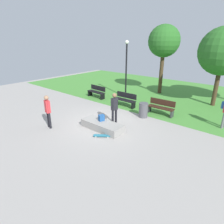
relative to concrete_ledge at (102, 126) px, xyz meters
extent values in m
plane|color=#9E9993|center=(-0.56, 0.57, -0.20)|extent=(28.00, 28.00, 0.00)
cube|color=#478C38|center=(-0.56, 8.79, -0.19)|extent=(26.60, 11.56, 0.01)
cube|color=gray|center=(0.00, 0.00, 0.00)|extent=(2.29, 0.85, 0.39)
cube|color=#1E4C8C|center=(-0.16, 0.11, 0.36)|extent=(0.27, 0.33, 0.32)
cylinder|color=black|center=(-2.11, -1.65, 0.23)|extent=(0.12, 0.12, 0.84)
cylinder|color=black|center=(-2.33, -1.60, 0.23)|extent=(0.12, 0.12, 0.84)
cube|color=red|center=(-2.22, -1.63, 0.96)|extent=(0.36, 0.26, 0.63)
cylinder|color=red|center=(-2.05, -1.66, 0.99)|extent=(0.09, 0.09, 0.58)
cylinder|color=red|center=(-2.39, -1.59, 0.99)|extent=(0.09, 0.09, 0.58)
sphere|color=#9E7556|center=(-2.22, -1.63, 1.42)|extent=(0.23, 0.23, 0.23)
cylinder|color=black|center=(0.08, 0.74, 0.23)|extent=(0.12, 0.12, 0.85)
cylinder|color=black|center=(0.12, 0.95, 0.23)|extent=(0.12, 0.12, 0.85)
cube|color=black|center=(0.10, 0.84, 0.97)|extent=(0.26, 0.35, 0.64)
cylinder|color=black|center=(0.07, 0.68, 1.00)|extent=(0.09, 0.09, 0.59)
cylinder|color=black|center=(0.13, 1.01, 1.00)|extent=(0.09, 0.09, 0.59)
sphere|color=brown|center=(0.10, 0.84, 1.43)|extent=(0.23, 0.23, 0.23)
cube|color=teal|center=(0.54, -0.61, -0.13)|extent=(0.75, 0.65, 0.02)
cylinder|color=silver|center=(0.72, -0.37, -0.17)|extent=(0.06, 0.06, 0.06)
cylinder|color=silver|center=(0.81, -0.50, -0.17)|extent=(0.06, 0.06, 0.06)
cylinder|color=silver|center=(0.27, -0.72, -0.17)|extent=(0.06, 0.06, 0.06)
cylinder|color=silver|center=(0.37, -0.84, -0.17)|extent=(0.06, 0.06, 0.06)
cube|color=black|center=(-4.26, 3.85, 0.25)|extent=(1.62, 0.54, 0.06)
cube|color=black|center=(-4.25, 4.07, 0.53)|extent=(1.60, 0.16, 0.36)
cube|color=black|center=(-3.53, 3.81, 0.03)|extent=(0.10, 0.40, 0.45)
cube|color=black|center=(-5.00, 3.90, 0.03)|extent=(0.10, 0.40, 0.45)
cube|color=#331E14|center=(1.31, 3.77, 0.25)|extent=(1.62, 0.50, 0.06)
cube|color=#331E14|center=(1.30, 3.99, 0.53)|extent=(1.60, 0.12, 0.36)
cube|color=#2D2D33|center=(2.04, 3.79, 0.03)|extent=(0.09, 0.40, 0.45)
cube|color=#2D2D33|center=(0.57, 3.74, 0.03)|extent=(0.09, 0.40, 0.45)
cube|color=black|center=(-1.29, 3.61, 0.25)|extent=(1.60, 0.44, 0.06)
cube|color=black|center=(-1.29, 3.83, 0.53)|extent=(1.60, 0.06, 0.36)
cube|color=black|center=(-0.56, 3.61, 0.03)|extent=(0.08, 0.40, 0.45)
cube|color=black|center=(-2.03, 3.61, 0.03)|extent=(0.08, 0.40, 0.45)
cylinder|color=#42301E|center=(-1.11, 8.40, 1.53)|extent=(0.31, 0.31, 3.45)
sphere|color=#286623|center=(-1.11, 8.40, 4.00)|extent=(2.49, 2.49, 2.49)
cylinder|color=#42301E|center=(3.29, 7.76, 1.15)|extent=(0.28, 0.28, 2.70)
sphere|color=#286623|center=(3.29, 7.76, 3.41)|extent=(3.03, 3.03, 3.03)
cylinder|color=black|center=(-2.59, 5.49, 1.81)|extent=(0.12, 0.12, 4.01)
sphere|color=silver|center=(-2.59, 5.49, 3.94)|extent=(0.28, 0.28, 0.28)
cylinder|color=#4C4C51|center=(0.71, 2.78, 0.23)|extent=(0.53, 0.53, 0.86)
cylinder|color=slate|center=(4.63, 4.06, 0.23)|extent=(0.12, 0.12, 0.86)
cube|color=#1E4C8C|center=(4.51, 4.21, 1.01)|extent=(0.22, 0.29, 0.36)
camera|label=1|loc=(6.05, -6.36, 4.09)|focal=30.41mm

